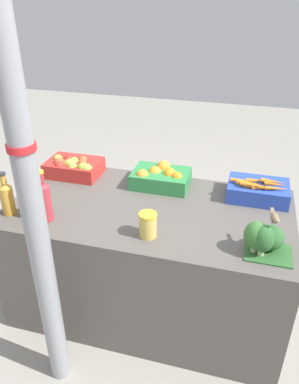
# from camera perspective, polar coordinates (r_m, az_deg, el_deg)

# --- Properties ---
(ground_plane) EXTENTS (10.00, 10.00, 0.00)m
(ground_plane) POSITION_cam_1_polar(r_m,az_deg,el_deg) (2.65, 0.00, -16.44)
(ground_plane) COLOR gray
(market_table) EXTENTS (1.64, 0.87, 0.76)m
(market_table) POSITION_cam_1_polar(r_m,az_deg,el_deg) (2.40, 0.00, -10.08)
(market_table) COLOR #56514C
(market_table) RESTS_ON ground_plane
(support_pole) EXTENTS (0.11, 0.11, 2.50)m
(support_pole) POSITION_cam_1_polar(r_m,az_deg,el_deg) (1.56, -18.38, 3.24)
(support_pole) COLOR gray
(support_pole) RESTS_ON ground_plane
(apple_crate) EXTENTS (0.35, 0.25, 0.13)m
(apple_crate) POSITION_cam_1_polar(r_m,az_deg,el_deg) (2.56, -11.52, 3.80)
(apple_crate) COLOR red
(apple_crate) RESTS_ON market_table
(orange_crate) EXTENTS (0.35, 0.25, 0.14)m
(orange_crate) POSITION_cam_1_polar(r_m,az_deg,el_deg) (2.38, 1.78, 2.26)
(orange_crate) COLOR #2D8442
(orange_crate) RESTS_ON market_table
(carrot_crate) EXTENTS (0.35, 0.25, 0.14)m
(carrot_crate) POSITION_cam_1_polar(r_m,az_deg,el_deg) (2.33, 16.19, 0.29)
(carrot_crate) COLOR #2847B7
(carrot_crate) RESTS_ON market_table
(broccoli_pile) EXTENTS (0.24, 0.19, 0.17)m
(broccoli_pile) POSITION_cam_1_polar(r_m,az_deg,el_deg) (1.86, 17.02, -6.73)
(broccoli_pile) COLOR #2D602D
(broccoli_pile) RESTS_ON market_table
(juice_bottle_amber) EXTENTS (0.07, 0.07, 0.25)m
(juice_bottle_amber) POSITION_cam_1_polar(r_m,az_deg,el_deg) (2.21, -20.91, -0.74)
(juice_bottle_amber) COLOR gold
(juice_bottle_amber) RESTS_ON market_table
(juice_bottle_golden) EXTENTS (0.07, 0.07, 0.31)m
(juice_bottle_golden) POSITION_cam_1_polar(r_m,az_deg,el_deg) (2.14, -18.53, -0.56)
(juice_bottle_golden) COLOR gold
(juice_bottle_golden) RESTS_ON market_table
(juice_bottle_ruby) EXTENTS (0.08, 0.08, 0.30)m
(juice_bottle_ruby) POSITION_cam_1_polar(r_m,az_deg,el_deg) (2.08, -15.79, -1.15)
(juice_bottle_ruby) COLOR #B2333D
(juice_bottle_ruby) RESTS_ON market_table
(pickle_jar) EXTENTS (0.09, 0.09, 0.13)m
(pickle_jar) POSITION_cam_1_polar(r_m,az_deg,el_deg) (1.90, -0.25, -5.03)
(pickle_jar) COLOR #DBBC56
(pickle_jar) RESTS_ON market_table
(sparrow_bird) EXTENTS (0.05, 0.14, 0.05)m
(sparrow_bird) POSITION_cam_1_polar(r_m,az_deg,el_deg) (1.81, 18.55, -3.77)
(sparrow_bird) COLOR #4C3D2D
(sparrow_bird) RESTS_ON broccoli_pile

